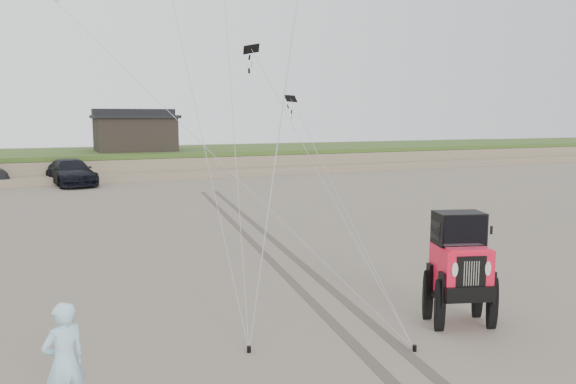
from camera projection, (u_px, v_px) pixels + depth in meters
name	position (u px, v px, depth m)	size (l,w,h in m)	color
ground	(326.00, 341.00, 11.15)	(160.00, 160.00, 0.00)	#6B6054
dune_ridge	(109.00, 162.00, 45.05)	(160.00, 14.25, 1.73)	#7A6B54
cabin	(135.00, 132.00, 45.08)	(6.40, 5.40, 3.35)	black
truck_c	(71.00, 172.00, 36.66)	(2.36, 5.82, 1.69)	black
jeep	(460.00, 281.00, 11.93)	(2.24, 5.19, 1.93)	red
man	(64.00, 362.00, 8.13)	(0.65, 0.43, 1.79)	#96D9E9
stake_main	(249.00, 349.00, 10.61)	(0.08, 0.08, 0.12)	black
stake_aux	(415.00, 348.00, 10.66)	(0.08, 0.08, 0.12)	black
tire_tracks	(269.00, 247.00, 19.20)	(5.22, 29.74, 0.01)	#4C443D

